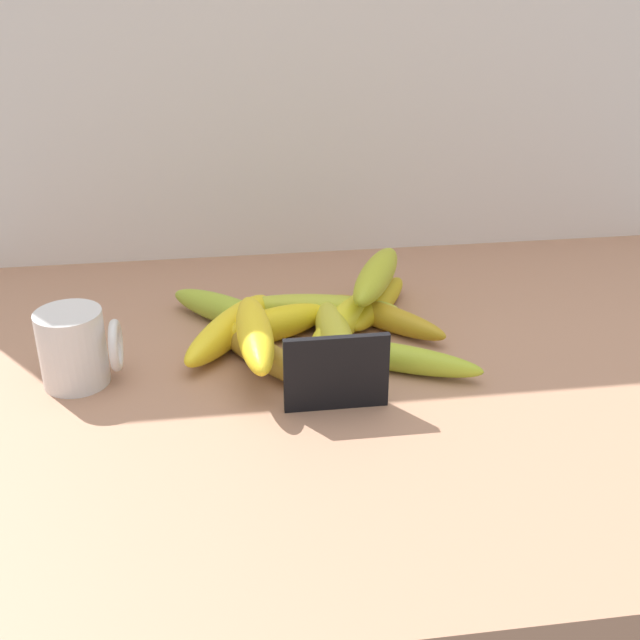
# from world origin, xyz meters

# --- Properties ---
(counter_top) EXTENTS (1.10, 0.76, 0.03)m
(counter_top) POSITION_xyz_m (0.00, 0.00, 0.01)
(counter_top) COLOR #AB7A5D
(counter_top) RESTS_ON ground
(back_wall) EXTENTS (1.30, 0.02, 0.70)m
(back_wall) POSITION_xyz_m (0.00, 0.39, 0.35)
(back_wall) COLOR silver
(back_wall) RESTS_ON ground
(chalkboard_sign) EXTENTS (0.11, 0.02, 0.08)m
(chalkboard_sign) POSITION_xyz_m (-0.07, -0.07, 0.07)
(chalkboard_sign) COLOR black
(chalkboard_sign) RESTS_ON counter_top
(coffee_mug) EXTENTS (0.09, 0.07, 0.09)m
(coffee_mug) POSITION_xyz_m (-0.34, 0.02, 0.07)
(coffee_mug) COLOR silver
(coffee_mug) RESTS_ON counter_top
(banana_0) EXTENTS (0.14, 0.18, 0.03)m
(banana_0) POSITION_xyz_m (-0.14, 0.02, 0.05)
(banana_0) COLOR olive
(banana_0) RESTS_ON counter_top
(banana_1) EXTENTS (0.16, 0.10, 0.04)m
(banana_1) POSITION_xyz_m (-0.12, 0.09, 0.05)
(banana_1) COLOR yellow
(banana_1) RESTS_ON counter_top
(banana_2) EXTENTS (0.15, 0.19, 0.04)m
(banana_2) POSITION_xyz_m (-0.02, 0.11, 0.05)
(banana_2) COLOR yellow
(banana_2) RESTS_ON counter_top
(banana_3) EXTENTS (0.04, 0.18, 0.04)m
(banana_3) POSITION_xyz_m (-0.05, 0.05, 0.05)
(banana_3) COLOR gold
(banana_3) RESTS_ON counter_top
(banana_4) EXTENTS (0.20, 0.12, 0.03)m
(banana_4) POSITION_xyz_m (0.01, -0.00, 0.05)
(banana_4) COLOR #A6B92C
(banana_4) RESTS_ON counter_top
(banana_5) EXTENTS (0.21, 0.08, 0.04)m
(banana_5) POSITION_xyz_m (-0.06, 0.14, 0.05)
(banana_5) COLOR gold
(banana_5) RESTS_ON counter_top
(banana_6) EXTENTS (0.14, 0.19, 0.04)m
(banana_6) POSITION_xyz_m (-0.17, 0.09, 0.05)
(banana_6) COLOR yellow
(banana_6) RESTS_ON counter_top
(banana_7) EXTENTS (0.15, 0.15, 0.03)m
(banana_7) POSITION_xyz_m (0.02, 0.10, 0.05)
(banana_7) COLOR #B58C1D
(banana_7) RESTS_ON counter_top
(banana_8) EXTENTS (0.16, 0.16, 0.04)m
(banana_8) POSITION_xyz_m (-0.17, 0.14, 0.05)
(banana_8) COLOR #9DB430
(banana_8) RESTS_ON counter_top
(banana_9) EXTENTS (0.12, 0.16, 0.03)m
(banana_9) POSITION_xyz_m (0.02, 0.14, 0.05)
(banana_9) COLOR gold
(banana_9) RESTS_ON counter_top
(banana_10) EXTENTS (0.11, 0.18, 0.04)m
(banana_10) POSITION_xyz_m (0.02, 0.15, 0.08)
(banana_10) COLOR #A9B127
(banana_10) RESTS_ON banana_9
(banana_11) EXTENTS (0.04, 0.18, 0.04)m
(banana_11) POSITION_xyz_m (-0.15, 0.01, 0.08)
(banana_11) COLOR yellow
(banana_11) RESTS_ON banana_0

